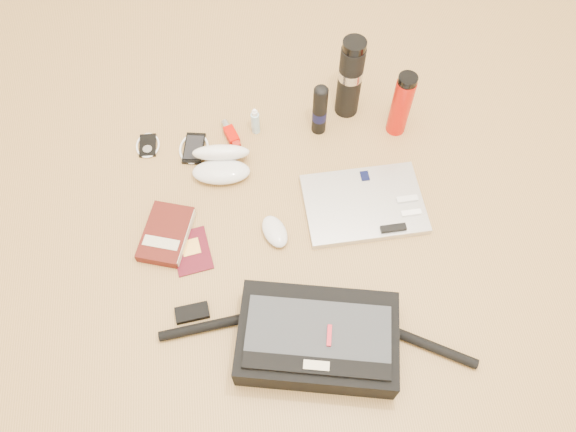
# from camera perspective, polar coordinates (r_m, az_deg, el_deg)

# --- Properties ---
(ground) EXTENTS (4.00, 4.00, 0.00)m
(ground) POSITION_cam_1_polar(r_m,az_deg,el_deg) (1.64, -0.58, -3.53)
(ground) COLOR #A37B43
(ground) RESTS_ON ground
(messenger_bag) EXTENTS (0.83, 0.33, 0.12)m
(messenger_bag) POSITION_cam_1_polar(r_m,az_deg,el_deg) (1.49, 2.92, -12.33)
(messenger_bag) COLOR black
(messenger_bag) RESTS_ON ground
(laptop) EXTENTS (0.36, 0.25, 0.03)m
(laptop) POSITION_cam_1_polar(r_m,az_deg,el_deg) (1.71, 7.76, 1.19)
(laptop) COLOR silver
(laptop) RESTS_ON ground
(book) EXTENTS (0.18, 0.22, 0.04)m
(book) POSITION_cam_1_polar(r_m,az_deg,el_deg) (1.68, -12.24, -1.81)
(book) COLOR #43100C
(book) RESTS_ON ground
(passport) EXTENTS (0.12, 0.16, 0.01)m
(passport) POSITION_cam_1_polar(r_m,az_deg,el_deg) (1.66, -9.75, -3.51)
(passport) COLOR #490A15
(passport) RESTS_ON ground
(mouse) EXTENTS (0.10, 0.13, 0.04)m
(mouse) POSITION_cam_1_polar(r_m,az_deg,el_deg) (1.65, -1.35, -1.58)
(mouse) COLOR silver
(mouse) RESTS_ON ground
(sunglasses_case) EXTENTS (0.19, 0.17, 0.10)m
(sunglasses_case) POSITION_cam_1_polar(r_m,az_deg,el_deg) (1.76, -6.81, 5.42)
(sunglasses_case) COLOR silver
(sunglasses_case) RESTS_ON ground
(ipod) EXTENTS (0.08, 0.09, 0.01)m
(ipod) POSITION_cam_1_polar(r_m,az_deg,el_deg) (1.88, -14.05, 6.97)
(ipod) COLOR black
(ipod) RESTS_ON ground
(phone) EXTENTS (0.11, 0.13, 0.01)m
(phone) POSITION_cam_1_polar(r_m,az_deg,el_deg) (1.85, -9.53, 6.80)
(phone) COLOR black
(phone) RESTS_ON ground
(inhaler) EXTENTS (0.06, 0.12, 0.03)m
(inhaler) POSITION_cam_1_polar(r_m,az_deg,el_deg) (1.85, -5.81, 8.25)
(inhaler) COLOR #B90900
(inhaler) RESTS_ON ground
(spray_bottle) EXTENTS (0.03, 0.03, 0.10)m
(spray_bottle) POSITION_cam_1_polar(r_m,az_deg,el_deg) (1.84, -3.33, 9.51)
(spray_bottle) COLOR #9DC6D7
(spray_bottle) RESTS_ON ground
(aerosol_can) EXTENTS (0.06, 0.06, 0.20)m
(aerosol_can) POSITION_cam_1_polar(r_m,az_deg,el_deg) (1.80, 3.25, 10.73)
(aerosol_can) COLOR black
(aerosol_can) RESTS_ON ground
(thermos_black) EXTENTS (0.09, 0.09, 0.30)m
(thermos_black) POSITION_cam_1_polar(r_m,az_deg,el_deg) (1.83, 6.33, 13.78)
(thermos_black) COLOR black
(thermos_black) RESTS_ON ground
(thermos_red) EXTENTS (0.07, 0.07, 0.24)m
(thermos_red) POSITION_cam_1_polar(r_m,az_deg,el_deg) (1.82, 11.44, 11.03)
(thermos_red) COLOR red
(thermos_red) RESTS_ON ground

